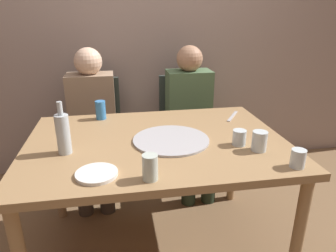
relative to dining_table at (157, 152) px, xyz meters
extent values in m
plane|color=brown|center=(0.00, 0.00, -0.68)|extent=(8.00, 8.00, 0.00)
cube|color=gray|center=(0.00, 1.23, 0.62)|extent=(6.00, 0.10, 2.60)
cube|color=#99754C|center=(0.00, 0.00, 0.06)|extent=(1.42, 1.01, 0.04)
cylinder|color=#99754C|center=(0.65, -0.44, -0.32)|extent=(0.06, 0.06, 0.71)
cylinder|color=#99754C|center=(-0.65, 0.44, -0.32)|extent=(0.06, 0.06, 0.71)
cylinder|color=#99754C|center=(0.65, 0.44, -0.32)|extent=(0.06, 0.06, 0.71)
cylinder|color=#ADADB2|center=(0.08, -0.03, 0.08)|extent=(0.42, 0.42, 0.01)
cylinder|color=#B2BCC1|center=(-0.48, -0.08, 0.18)|extent=(0.07, 0.07, 0.20)
cylinder|color=#B2BCC1|center=(-0.48, -0.08, 0.31)|extent=(0.03, 0.03, 0.07)
cylinder|color=silver|center=(0.60, -0.42, 0.12)|extent=(0.07, 0.07, 0.09)
cylinder|color=silver|center=(0.43, -0.14, 0.12)|extent=(0.07, 0.07, 0.08)
cylinder|color=silver|center=(0.50, -0.22, 0.13)|extent=(0.08, 0.08, 0.10)
cylinder|color=#B7C6BC|center=(-0.08, -0.41, 0.13)|extent=(0.07, 0.07, 0.11)
cylinder|color=#337AC1|center=(-0.31, 0.41, 0.14)|extent=(0.07, 0.07, 0.12)
cylinder|color=white|center=(-0.31, -0.34, 0.09)|extent=(0.19, 0.19, 0.02)
cube|color=#B7B7BC|center=(0.56, 0.30, 0.08)|extent=(0.14, 0.19, 0.01)
cube|color=#2D3833|center=(-0.40, 0.82, -0.23)|extent=(0.44, 0.44, 0.05)
cube|color=#2D3833|center=(-0.40, 1.02, 0.00)|extent=(0.44, 0.04, 0.45)
cylinder|color=#2D3833|center=(-0.21, 0.63, -0.46)|extent=(0.04, 0.04, 0.42)
cylinder|color=#2D3833|center=(-0.59, 0.63, -0.46)|extent=(0.04, 0.04, 0.42)
cylinder|color=#2D3833|center=(-0.21, 1.01, -0.46)|extent=(0.04, 0.04, 0.42)
cylinder|color=#2D3833|center=(-0.59, 1.01, -0.46)|extent=(0.04, 0.04, 0.42)
cube|color=#2D3833|center=(0.38, 0.82, -0.23)|extent=(0.44, 0.44, 0.05)
cube|color=#2D3833|center=(0.38, 1.02, 0.00)|extent=(0.44, 0.04, 0.45)
cylinder|color=#2D3833|center=(0.57, 0.63, -0.46)|extent=(0.04, 0.04, 0.42)
cylinder|color=#2D3833|center=(0.19, 0.63, -0.46)|extent=(0.04, 0.04, 0.42)
cylinder|color=#2D3833|center=(0.57, 1.01, -0.46)|extent=(0.04, 0.04, 0.42)
cylinder|color=#2D3833|center=(0.19, 1.01, -0.46)|extent=(0.04, 0.04, 0.42)
cube|color=#937A60|center=(-0.40, 0.84, 0.03)|extent=(0.36, 0.22, 0.52)
sphere|color=beige|center=(-0.40, 0.84, 0.39)|extent=(0.21, 0.21, 0.21)
cylinder|color=#3B3026|center=(-0.32, 0.64, -0.23)|extent=(0.12, 0.40, 0.12)
cylinder|color=#3B3026|center=(-0.48, 0.64, -0.23)|extent=(0.12, 0.40, 0.12)
cylinder|color=#3B3026|center=(-0.32, 0.44, -0.45)|extent=(0.11, 0.11, 0.45)
cylinder|color=#3B3026|center=(-0.48, 0.44, -0.45)|extent=(0.11, 0.11, 0.45)
cube|color=#4C6B47|center=(0.38, 0.84, 0.03)|extent=(0.36, 0.22, 0.52)
sphere|color=#A87A5B|center=(0.38, 0.84, 0.39)|extent=(0.21, 0.21, 0.21)
cylinder|color=black|center=(0.46, 0.64, -0.23)|extent=(0.12, 0.40, 0.12)
cylinder|color=black|center=(0.30, 0.64, -0.23)|extent=(0.12, 0.40, 0.12)
cylinder|color=black|center=(0.46, 0.44, -0.45)|extent=(0.11, 0.11, 0.45)
cylinder|color=black|center=(0.30, 0.44, -0.45)|extent=(0.11, 0.11, 0.45)
camera|label=1|loc=(-0.20, -1.56, 0.76)|focal=32.92mm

